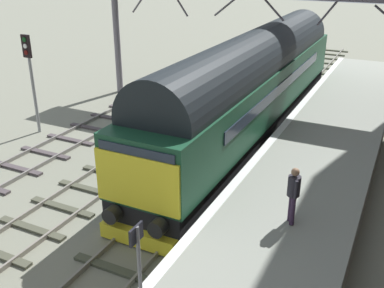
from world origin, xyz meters
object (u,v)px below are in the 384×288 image
at_px(platform_number_sign, 138,255).
at_px(waiting_passenger, 294,191).
at_px(signal_post_far, 31,71).
at_px(diesel_locomotive, 253,82).

height_order(platform_number_sign, waiting_passenger, platform_number_sign).
bearing_deg(signal_post_far, diesel_locomotive, 24.63).
distance_m(signal_post_far, platform_number_sign, 13.75).
height_order(diesel_locomotive, platform_number_sign, diesel_locomotive).
relative_size(diesel_locomotive, platform_number_sign, 9.84).
distance_m(diesel_locomotive, platform_number_sign, 12.60).
xyz_separation_m(diesel_locomotive, waiting_passenger, (3.92, -7.96, -0.49)).
relative_size(signal_post_far, platform_number_sign, 2.29).
xyz_separation_m(diesel_locomotive, signal_post_far, (-8.96, -4.11, 0.41)).
bearing_deg(platform_number_sign, waiting_passenger, 66.36).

